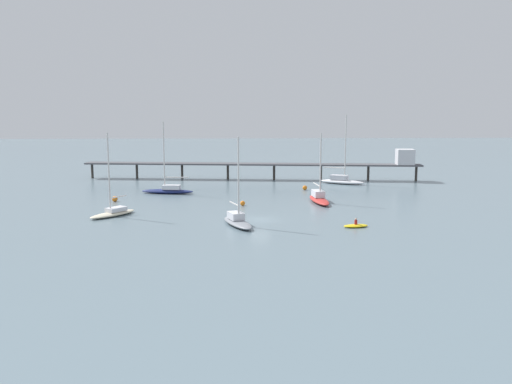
% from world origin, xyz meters
% --- Properties ---
extents(ground_plane, '(400.00, 400.00, 0.00)m').
position_xyz_m(ground_plane, '(0.00, 0.00, 0.00)').
color(ground_plane, slate).
extents(pier, '(69.18, 10.99, 6.45)m').
position_xyz_m(pier, '(9.41, 39.94, 3.65)').
color(pier, '#4C4C51').
rests_on(pier, ground_plane).
extents(sailboat_white, '(8.95, 6.45, 13.42)m').
position_xyz_m(sailboat_white, '(17.55, 33.88, 0.78)').
color(sailboat_white, white).
rests_on(sailboat_white, ground_plane).
extents(sailboat_gray, '(4.78, 8.25, 11.14)m').
position_xyz_m(sailboat_gray, '(-3.06, -3.36, 0.69)').
color(sailboat_gray, gray).
rests_on(sailboat_gray, ground_plane).
extents(sailboat_red, '(3.01, 9.18, 10.82)m').
position_xyz_m(sailboat_red, '(9.81, 12.94, 0.75)').
color(sailboat_red, red).
rests_on(sailboat_red, ground_plane).
extents(sailboat_cream, '(6.30, 7.21, 11.35)m').
position_xyz_m(sailboat_cream, '(-19.98, 3.41, 0.63)').
color(sailboat_cream, beige).
rests_on(sailboat_cream, ground_plane).
extents(sailboat_navy, '(9.30, 3.53, 12.42)m').
position_xyz_m(sailboat_navy, '(-14.88, 22.97, 0.72)').
color(sailboat_navy, navy).
rests_on(sailboat_navy, ground_plane).
extents(dinghy_yellow, '(3.34, 1.93, 1.14)m').
position_xyz_m(dinghy_yellow, '(11.61, -4.99, 0.20)').
color(dinghy_yellow, yellow).
rests_on(dinghy_yellow, ground_plane).
extents(mooring_buoy_mid, '(0.89, 0.89, 0.89)m').
position_xyz_m(mooring_buoy_mid, '(-22.29, 14.91, 0.44)').
color(mooring_buoy_mid, orange).
rests_on(mooring_buoy_mid, ground_plane).
extents(mooring_buoy_near, '(0.83, 0.83, 0.83)m').
position_xyz_m(mooring_buoy_near, '(9.29, 26.07, 0.41)').
color(mooring_buoy_near, orange).
rests_on(mooring_buoy_near, ground_plane).
extents(mooring_buoy_inner, '(0.75, 0.75, 0.75)m').
position_xyz_m(mooring_buoy_inner, '(-2.17, 10.53, 0.38)').
color(mooring_buoy_inner, orange).
rests_on(mooring_buoy_inner, ground_plane).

